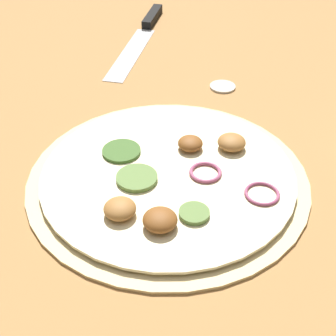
% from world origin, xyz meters
% --- Properties ---
extents(ground_plane, '(3.00, 3.00, 0.00)m').
position_xyz_m(ground_plane, '(0.00, 0.00, 0.00)').
color(ground_plane, '#9E703F').
extents(pizza, '(0.36, 0.36, 0.03)m').
position_xyz_m(pizza, '(-0.00, -0.00, 0.01)').
color(pizza, beige).
rests_on(pizza, ground_plane).
extents(knife, '(0.35, 0.07, 0.02)m').
position_xyz_m(knife, '(0.48, 0.09, 0.01)').
color(knife, silver).
rests_on(knife, ground_plane).
extents(loose_cap, '(0.04, 0.04, 0.01)m').
position_xyz_m(loose_cap, '(0.25, -0.07, 0.00)').
color(loose_cap, beige).
rests_on(loose_cap, ground_plane).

